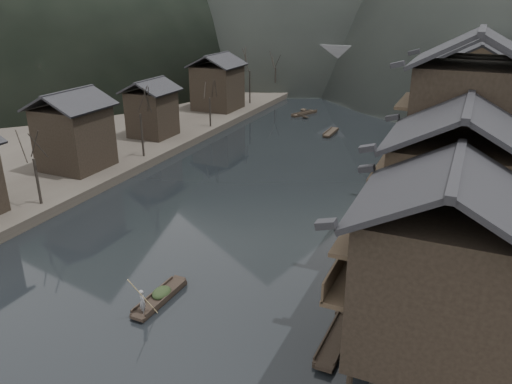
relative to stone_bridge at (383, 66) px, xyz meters
The scene contains 12 objects.
water 72.18m from the stone_bridge, 90.00° to the right, with size 300.00×300.00×0.00m, color black.
left_bank 47.64m from the stone_bridge, 137.56° to the right, with size 40.00×200.00×1.20m, color #2D2823.
stilt_houses 55.59m from the stone_bridge, 71.84° to the right, with size 9.00×67.60×16.63m.
left_houses 55.79m from the stone_bridge, 111.56° to the right, with size 8.10×53.20×8.73m.
bare_trees 47.14m from the stone_bridge, 111.14° to the right, with size 3.85×73.68×7.70m.
moored_sampans 48.68m from the stone_bridge, 75.59° to the right, with size 3.21×66.81×0.47m.
midriver_boats 17.76m from the stone_bridge, 90.92° to the right, with size 15.83×37.84×0.44m.
stone_bridge is the anchor object (origin of this frame).
hero_sampan 78.47m from the stone_bridge, 89.34° to the right, with size 1.22×5.21×0.44m.
cargo_heap 78.20m from the stone_bridge, 89.34° to the right, with size 1.14×1.50×0.69m, color black.
boatman 80.23m from the stone_bridge, 89.32° to the right, with size 0.61×0.40×1.68m, color slate.
bamboo_pole 80.15m from the stone_bridge, 89.17° to the right, with size 0.06×0.06×3.85m, color #8C7A51.
Camera 1 is at (17.60, -28.67, 18.42)m, focal length 35.00 mm.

